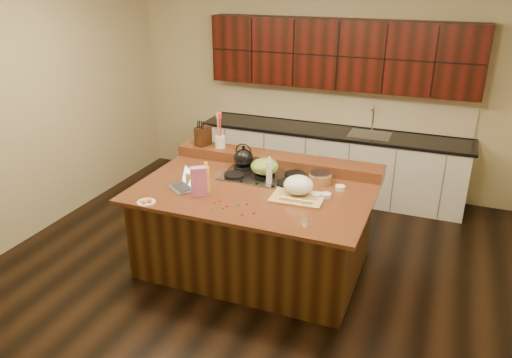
% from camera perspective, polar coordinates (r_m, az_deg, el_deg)
% --- Properties ---
extents(room, '(5.52, 5.02, 2.72)m').
position_cam_1_polar(room, '(4.95, -0.21, 3.52)').
color(room, black).
rests_on(room, ground).
extents(island, '(2.40, 1.60, 0.92)m').
position_cam_1_polar(island, '(5.31, -0.20, -5.53)').
color(island, black).
rests_on(island, ground).
extents(back_ledge, '(2.40, 0.30, 0.12)m').
position_cam_1_polar(back_ledge, '(5.70, 2.42, 2.18)').
color(back_ledge, black).
rests_on(back_ledge, island).
extents(cooktop, '(0.92, 0.52, 0.05)m').
position_cam_1_polar(cooktop, '(5.36, 0.99, 0.33)').
color(cooktop, gray).
rests_on(cooktop, island).
extents(back_counter, '(3.70, 0.66, 2.40)m').
position_cam_1_polar(back_counter, '(7.01, 8.94, 5.96)').
color(back_counter, silver).
rests_on(back_counter, ground).
extents(kettle, '(0.27, 0.27, 0.19)m').
position_cam_1_polar(kettle, '(5.53, -1.43, 2.46)').
color(kettle, black).
rests_on(kettle, cooktop).
extents(green_bowl, '(0.37, 0.37, 0.17)m').
position_cam_1_polar(green_bowl, '(5.32, 1.00, 1.45)').
color(green_bowl, olive).
rests_on(green_bowl, cooktop).
extents(laptop, '(0.36, 0.35, 0.20)m').
position_cam_1_polar(laptop, '(5.14, -8.11, -0.47)').
color(laptop, '#B7B7BC').
rests_on(laptop, island).
extents(oil_bottle, '(0.08, 0.08, 0.27)m').
position_cam_1_polar(oil_bottle, '(4.99, -5.70, -0.07)').
color(oil_bottle, gold).
rests_on(oil_bottle, island).
extents(vinegar_bottle, '(0.08, 0.08, 0.25)m').
position_cam_1_polar(vinegar_bottle, '(5.16, 1.51, 0.69)').
color(vinegar_bottle, silver).
rests_on(vinegar_bottle, island).
extents(wooden_tray, '(0.53, 0.42, 0.21)m').
position_cam_1_polar(wooden_tray, '(4.91, 4.85, -1.01)').
color(wooden_tray, tan).
rests_on(wooden_tray, island).
extents(ramekin_a, '(0.13, 0.13, 0.04)m').
position_cam_1_polar(ramekin_a, '(4.94, 8.00, -1.88)').
color(ramekin_a, white).
rests_on(ramekin_a, island).
extents(ramekin_b, '(0.11, 0.11, 0.04)m').
position_cam_1_polar(ramekin_b, '(5.13, 9.60, -1.01)').
color(ramekin_b, white).
rests_on(ramekin_b, island).
extents(ramekin_c, '(0.12, 0.12, 0.04)m').
position_cam_1_polar(ramekin_c, '(4.92, 6.88, -1.91)').
color(ramekin_c, white).
rests_on(ramekin_c, island).
extents(strainer_bowl, '(0.31, 0.31, 0.09)m').
position_cam_1_polar(strainer_bowl, '(5.28, 7.35, 0.10)').
color(strainer_bowl, '#996B3F').
rests_on(strainer_bowl, island).
extents(kitchen_timer, '(0.10, 0.10, 0.07)m').
position_cam_1_polar(kitchen_timer, '(4.45, 5.58, -4.46)').
color(kitchen_timer, silver).
rests_on(kitchen_timer, island).
extents(pink_bag, '(0.18, 0.16, 0.30)m').
position_cam_1_polar(pink_bag, '(4.93, -6.55, -0.26)').
color(pink_bag, '#CA5F9E').
rests_on(pink_bag, island).
extents(candy_plate, '(0.21, 0.21, 0.01)m').
position_cam_1_polar(candy_plate, '(4.90, -12.44, -2.61)').
color(candy_plate, white).
rests_on(candy_plate, island).
extents(package_box, '(0.12, 0.09, 0.15)m').
position_cam_1_polar(package_box, '(5.15, -7.30, -0.13)').
color(package_box, '#E9C552').
rests_on(package_box, island).
extents(utensil_crock, '(0.15, 0.15, 0.14)m').
position_cam_1_polar(utensil_crock, '(5.91, -4.12, 4.26)').
color(utensil_crock, white).
rests_on(utensil_crock, back_ledge).
extents(knife_block, '(0.17, 0.21, 0.23)m').
position_cam_1_polar(knife_block, '(5.99, -6.07, 4.90)').
color(knife_block, black).
rests_on(knife_block, back_ledge).
extents(gumdrop_0, '(0.02, 0.02, 0.02)m').
position_cam_1_polar(gumdrop_0, '(4.55, -1.61, -4.08)').
color(gumdrop_0, red).
rests_on(gumdrop_0, island).
extents(gumdrop_1, '(0.02, 0.02, 0.02)m').
position_cam_1_polar(gumdrop_1, '(4.75, -1.02, -2.86)').
color(gumdrop_1, '#198C26').
rests_on(gumdrop_1, island).
extents(gumdrop_2, '(0.02, 0.02, 0.02)m').
position_cam_1_polar(gumdrop_2, '(4.79, -4.76, -2.70)').
color(gumdrop_2, red).
rests_on(gumdrop_2, island).
extents(gumdrop_3, '(0.02, 0.02, 0.02)m').
position_cam_1_polar(gumdrop_3, '(4.73, -2.06, -2.97)').
color(gumdrop_3, '#198C26').
rests_on(gumdrop_3, island).
extents(gumdrop_4, '(0.02, 0.02, 0.02)m').
position_cam_1_polar(gumdrop_4, '(4.82, -4.16, -2.52)').
color(gumdrop_4, red).
rests_on(gumdrop_4, island).
extents(gumdrop_5, '(0.02, 0.02, 0.02)m').
position_cam_1_polar(gumdrop_5, '(4.67, -5.04, -3.43)').
color(gumdrop_5, '#198C26').
rests_on(gumdrop_5, island).
extents(gumdrop_6, '(0.02, 0.02, 0.02)m').
position_cam_1_polar(gumdrop_6, '(4.57, -0.27, -3.92)').
color(gumdrop_6, red).
rests_on(gumdrop_6, island).
extents(gumdrop_7, '(0.02, 0.02, 0.02)m').
position_cam_1_polar(gumdrop_7, '(4.68, -3.72, -3.30)').
color(gumdrop_7, '#198C26').
rests_on(gumdrop_7, island).
extents(gumdrop_8, '(0.02, 0.02, 0.02)m').
position_cam_1_polar(gumdrop_8, '(4.72, -3.39, -3.07)').
color(gumdrop_8, red).
rests_on(gumdrop_8, island).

